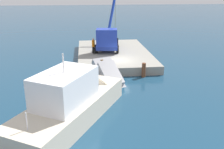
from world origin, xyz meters
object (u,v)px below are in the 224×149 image
Objects in this scene: dock_worker at (93,46)px; crane_truck at (107,39)px; salvaged_car at (110,78)px; moored_yacht at (81,102)px.

crane_truck is at bearing 124.80° from dock_worker.
moored_yacht is (5.10, -2.64, 0.07)m from salvaged_car.
dock_worker is at bearing -55.20° from crane_truck.
crane_truck is 9.46m from salvaged_car.
dock_worker is 8.22m from salvaged_car.
moored_yacht is at bearing -27.37° from salvaged_car.
salvaged_car is (8.04, 1.20, -1.21)m from dock_worker.
moored_yacht reaches higher than salvaged_car.
moored_yacht is at bearing -12.66° from crane_truck.
crane_truck reaches higher than dock_worker.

